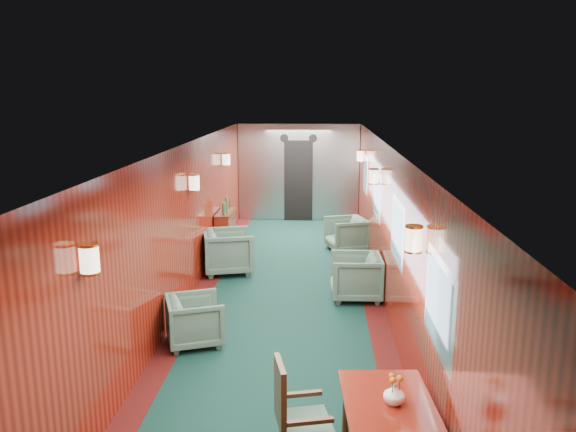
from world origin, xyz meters
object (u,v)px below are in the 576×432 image
object	(u,v)px
armchair_left_far	(228,251)
armchair_right_near	(356,277)
dining_table	(388,414)
armchair_left_near	(195,320)
credenza	(226,232)
armchair_right_far	(346,234)
side_chair	(294,412)

from	to	relation	value
armchair_left_far	armchair_right_near	distance (m)	2.48
dining_table	armchair_right_near	bearing A→B (deg)	86.00
armchair_left_far	armchair_left_near	bearing A→B (deg)	166.66
credenza	armchair_right_near	bearing A→B (deg)	-44.82
armchair_left_near	armchair_left_far	bearing A→B (deg)	-19.00
armchair_left_near	armchair_left_far	world-z (taller)	armchair_left_far
armchair_left_near	armchair_left_far	distance (m)	2.90
armchair_left_far	armchair_right_far	bearing A→B (deg)	-68.73
armchair_right_far	credenza	bearing A→B (deg)	-100.85
side_chair	armchair_left_near	world-z (taller)	side_chair
armchair_left_far	armchair_right_near	world-z (taller)	armchair_left_far
dining_table	armchair_left_near	bearing A→B (deg)	126.36
credenza	armchair_right_far	world-z (taller)	credenza
credenza	armchair_left_far	xyz separation A→B (m)	(0.25, -1.24, -0.05)
armchair_right_near	armchair_left_far	bearing A→B (deg)	-119.60
dining_table	side_chair	world-z (taller)	side_chair
dining_table	armchair_left_near	world-z (taller)	dining_table
side_chair	armchair_right_near	size ratio (longest dim) A/B	1.28
credenza	side_chair	bearing A→B (deg)	-75.77
side_chair	armchair_left_far	distance (m)	5.46
dining_table	armchair_left_far	world-z (taller)	armchair_left_far
credenza	armchair_right_far	size ratio (longest dim) A/B	1.50
dining_table	side_chair	bearing A→B (deg)	165.27
armchair_right_far	armchair_left_near	bearing A→B (deg)	-43.31
dining_table	armchair_right_far	world-z (taller)	dining_table
armchair_left_near	armchair_right_far	distance (m)	4.91
side_chair	armchair_right_far	world-z (taller)	side_chair
dining_table	armchair_right_far	bearing A→B (deg)	86.29
side_chair	credenza	world-z (taller)	credenza
side_chair	armchair_left_near	bearing A→B (deg)	106.94
credenza	armchair_left_near	bearing A→B (deg)	-86.03
credenza	armchair_left_near	distance (m)	4.15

